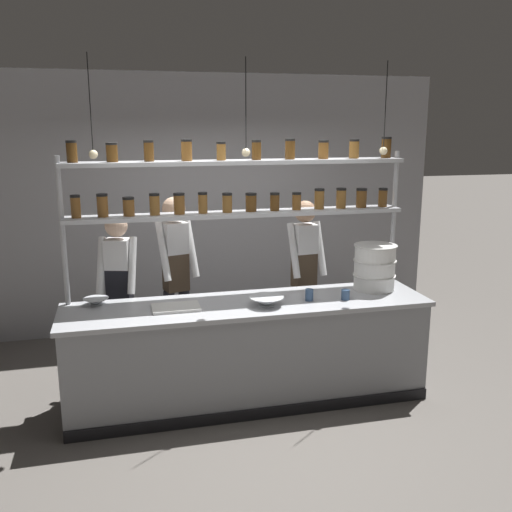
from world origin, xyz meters
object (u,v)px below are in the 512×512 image
object	(u,v)px
container_stack	(375,267)
cutting_board	(176,308)
chef_center	(176,272)
serving_cup_front	(345,295)
prep_bowl_center_front	(96,302)
chef_right	(304,271)
prep_bowl_near_left	(266,301)
chef_left	(120,288)
serving_cup_by_board	(309,295)
spice_shelf_unit	(240,193)

from	to	relation	value
container_stack	cutting_board	size ratio (longest dim) A/B	1.07
chef_center	serving_cup_front	world-z (taller)	chef_center
chef_center	serving_cup_front	xyz separation A→B (m)	(1.40, -0.89, -0.06)
cutting_board	prep_bowl_center_front	xyz separation A→B (m)	(-0.65, 0.27, 0.02)
chef_right	prep_bowl_center_front	bearing A→B (deg)	-174.59
chef_center	prep_bowl_near_left	distance (m)	1.12
chef_left	cutting_board	bearing A→B (deg)	-40.83
chef_left	container_stack	distance (m)	2.40
container_stack	cutting_board	bearing A→B (deg)	-175.49
container_stack	serving_cup_by_board	world-z (taller)	container_stack
spice_shelf_unit	cutting_board	size ratio (longest dim) A/B	7.71
spice_shelf_unit	cutting_board	distance (m)	1.16
chef_left	serving_cup_front	world-z (taller)	chef_left
container_stack	serving_cup_front	size ratio (longest dim) A/B	4.60
prep_bowl_center_front	serving_cup_front	world-z (taller)	serving_cup_front
chef_center	cutting_board	bearing A→B (deg)	-113.03
chef_left	chef_right	bearing A→B (deg)	16.17
cutting_board	prep_bowl_near_left	distance (m)	0.77
prep_bowl_near_left	prep_bowl_center_front	size ratio (longest dim) A/B	1.35
chef_center	prep_bowl_center_front	distance (m)	0.91
chef_center	serving_cup_by_board	bearing A→B (deg)	-54.82
chef_left	serving_cup_by_board	distance (m)	1.78
chef_right	cutting_board	bearing A→B (deg)	-159.48
cutting_board	prep_bowl_near_left	world-z (taller)	prep_bowl_near_left
chef_center	prep_bowl_near_left	xyz separation A→B (m)	(0.67, -0.90, -0.07)
chef_right	cutting_board	xyz separation A→B (m)	(-1.37, -0.70, -0.05)
spice_shelf_unit	prep_bowl_near_left	size ratio (longest dim) A/B	10.40
spice_shelf_unit	prep_bowl_center_front	size ratio (longest dim) A/B	14.06
chef_center	cutting_board	xyz separation A→B (m)	(-0.09, -0.79, -0.10)
chef_center	container_stack	size ratio (longest dim) A/B	4.14
spice_shelf_unit	serving_cup_front	distance (m)	1.30
cutting_board	prep_bowl_near_left	bearing A→B (deg)	-7.56
prep_bowl_center_front	serving_cup_by_board	distance (m)	1.85
prep_bowl_near_left	serving_cup_by_board	size ratio (longest dim) A/B	2.83
serving_cup_front	container_stack	bearing A→B (deg)	32.48
serving_cup_by_board	cutting_board	bearing A→B (deg)	177.52
serving_cup_by_board	chef_left	bearing A→B (deg)	155.58
spice_shelf_unit	chef_center	bearing A→B (deg)	140.83
spice_shelf_unit	serving_cup_by_board	size ratio (longest dim) A/B	29.42
chef_center	prep_bowl_near_left	size ratio (longest dim) A/B	5.96
container_stack	prep_bowl_near_left	xyz separation A→B (m)	(-1.11, -0.25, -0.17)
prep_bowl_center_front	serving_cup_by_board	world-z (taller)	serving_cup_by_board
chef_right	prep_bowl_center_front	distance (m)	2.07
prep_bowl_center_front	container_stack	bearing A→B (deg)	-2.79
spice_shelf_unit	container_stack	size ratio (longest dim) A/B	7.23
prep_bowl_near_left	prep_bowl_center_front	world-z (taller)	prep_bowl_near_left
chef_center	chef_right	xyz separation A→B (m)	(1.28, -0.09, -0.05)
chef_left	prep_bowl_near_left	world-z (taller)	chef_left
chef_right	container_stack	bearing A→B (deg)	-54.39
chef_center	prep_bowl_near_left	bearing A→B (deg)	-69.73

